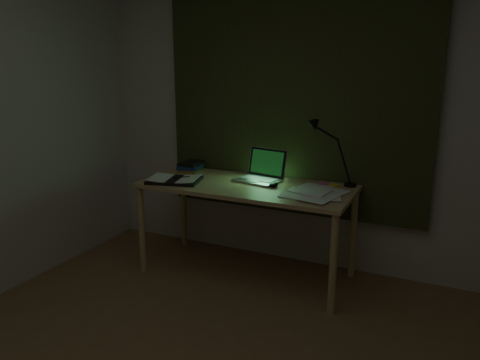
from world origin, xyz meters
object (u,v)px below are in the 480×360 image
(desk, at_px, (246,230))
(book_stack, at_px, (191,166))
(laptop, at_px, (258,166))
(loose_papers, at_px, (311,192))
(open_textbook, at_px, (175,179))
(desk_lamp, at_px, (352,154))

(desk, bearing_deg, book_stack, 161.43)
(laptop, bearing_deg, desk, -97.14)
(laptop, height_order, book_stack, laptop)
(laptop, xyz_separation_m, book_stack, (-0.67, 0.09, -0.08))
(laptop, relative_size, loose_papers, 1.03)
(desk, xyz_separation_m, loose_papers, (0.53, -0.03, 0.39))
(open_textbook, xyz_separation_m, loose_papers, (1.08, 0.14, -0.01))
(book_stack, xyz_separation_m, desk_lamp, (1.37, 0.08, 0.21))
(desk, distance_m, desk_lamp, 1.02)
(open_textbook, distance_m, desk_lamp, 1.40)
(desk, bearing_deg, laptop, 71.94)
(desk, height_order, desk_lamp, desk_lamp)
(book_stack, relative_size, loose_papers, 0.57)
(desk, relative_size, loose_papers, 4.37)
(open_textbook, xyz_separation_m, desk_lamp, (1.30, 0.45, 0.23))
(laptop, bearing_deg, book_stack, -176.54)
(open_textbook, height_order, book_stack, book_stack)
(open_textbook, distance_m, book_stack, 0.38)
(open_textbook, relative_size, desk_lamp, 0.81)
(laptop, xyz_separation_m, loose_papers, (0.49, -0.15, -0.11))
(laptop, height_order, loose_papers, laptop)
(laptop, bearing_deg, open_textbook, -143.49)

